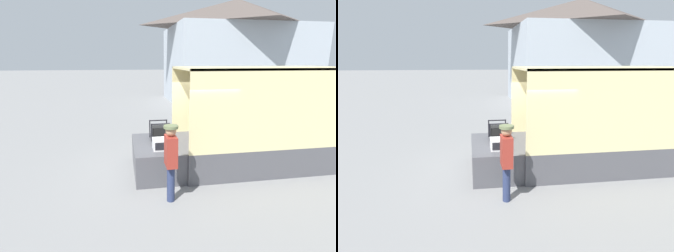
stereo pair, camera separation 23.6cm
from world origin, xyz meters
TOP-DOWN VIEW (x-y plane):
  - ground_plane at (0.00, 0.00)m, footprint 160.00×160.00m
  - box_truck at (4.13, -0.00)m, footprint 7.02×2.33m
  - tailgate_deck at (-0.67, 0.00)m, footprint 1.34×2.21m
  - microwave at (-0.61, -0.54)m, footprint 0.47×0.41m
  - portable_generator at (-0.51, 0.40)m, footprint 0.56×0.51m
  - worker_person at (-0.57, -1.76)m, footprint 0.32×0.44m
  - house_backdrop at (6.95, 12.20)m, footprint 10.29×7.86m

SIDE VIEW (x-z plane):
  - ground_plane at x=0.00m, z-range 0.00..0.00m
  - tailgate_deck at x=-0.67m, z-range 0.00..0.85m
  - box_truck at x=4.13m, z-range -0.54..2.45m
  - microwave at x=-0.61m, z-range 0.85..1.14m
  - portable_generator at x=-0.51m, z-range 0.78..1.33m
  - worker_person at x=-0.57m, z-range 0.22..2.03m
  - house_backdrop at x=6.95m, z-range 0.07..7.52m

